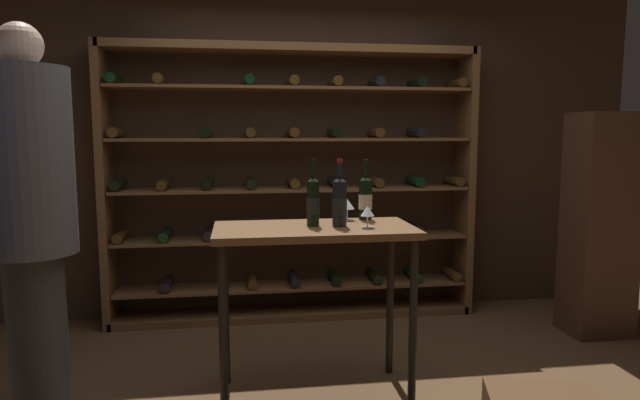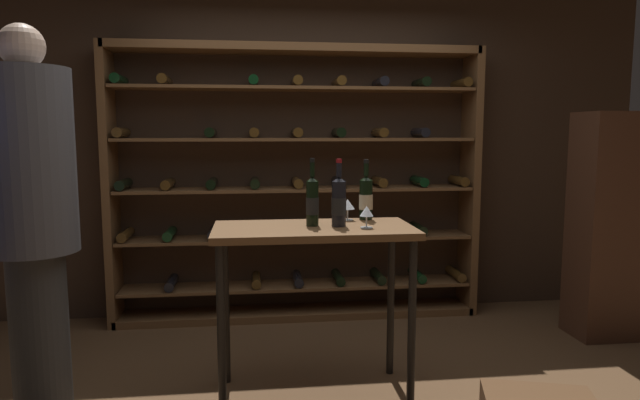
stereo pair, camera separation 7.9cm
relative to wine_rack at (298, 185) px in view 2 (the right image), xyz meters
name	(u,v)px [view 2 (the right image)]	position (x,y,z in m)	size (l,w,h in m)	color
ground_plane	(334,398)	(0.09, -1.42, -1.09)	(9.27, 9.27, 0.00)	brown
back_wall	(306,151)	(0.09, 0.21, 0.27)	(5.71, 0.10, 2.71)	#3D2B1E
wine_rack	(298,185)	(0.00, 0.00, 0.00)	(2.94, 0.32, 2.18)	brown
tasting_table	(314,250)	(-0.02, -1.37, -0.23)	(1.11, 0.56, 0.98)	brown
person_guest_blue_shirt	(32,204)	(-1.50, -1.37, 0.05)	(0.45, 0.45, 2.05)	#313131
display_cabinet	(606,226)	(2.20, -0.69, -0.26)	(0.44, 0.36, 1.65)	#4C2D1E
wine_bottle_green_slim	(312,201)	(-0.03, -1.34, 0.04)	(0.07, 0.07, 0.38)	black
wine_bottle_black_capsule	(339,201)	(0.12, -1.38, 0.04)	(0.08, 0.08, 0.38)	black
wine_bottle_amber_reserve	(366,198)	(0.32, -1.16, 0.03)	(0.08, 0.08, 0.36)	black
wine_glass_stemmed_center	(367,212)	(0.26, -1.45, -0.01)	(0.08, 0.08, 0.12)	silver
wine_glass_stemmed_left	(348,205)	(0.20, -1.18, -0.01)	(0.09, 0.09, 0.13)	silver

